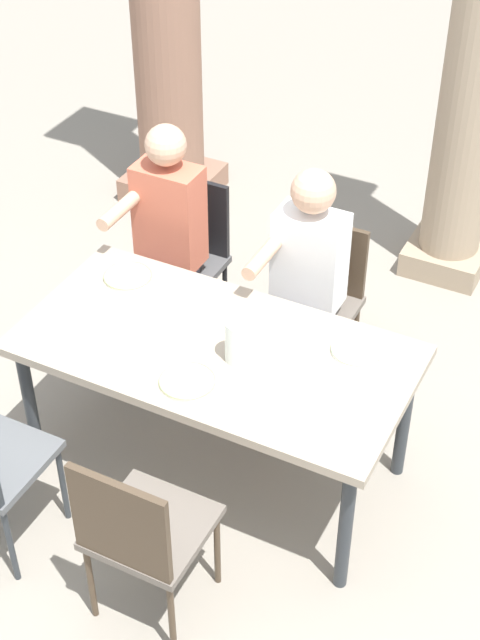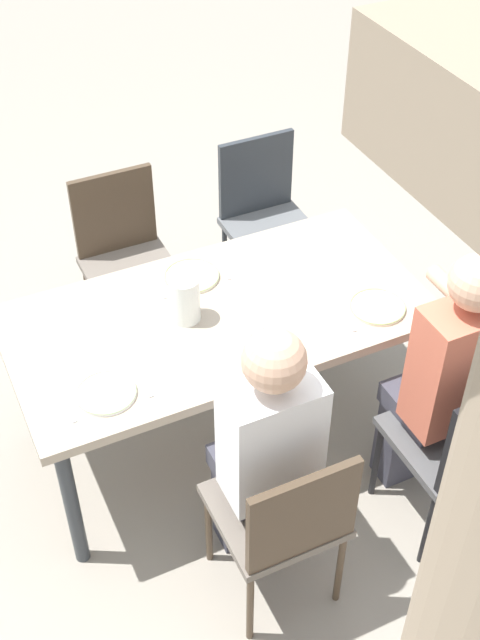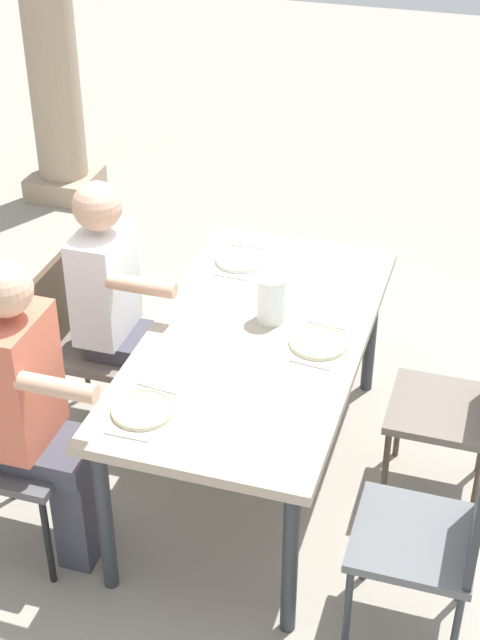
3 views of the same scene
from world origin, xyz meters
TOP-DOWN VIEW (x-y plane):
  - ground_plane at (0.00, 0.00)m, footprint 16.00×16.00m
  - dining_table at (0.00, 0.00)m, footprint 1.74×0.89m
  - chair_west_north at (-0.66, 0.86)m, footprint 0.44×0.44m
  - chair_west_south at (-0.66, -0.86)m, footprint 0.44×0.44m
  - chair_mid_north at (0.13, 0.86)m, footprint 0.44×0.44m
  - chair_mid_south at (0.13, -0.87)m, footprint 0.44×0.44m
  - diner_woman_green at (-0.66, 0.67)m, footprint 0.35×0.49m
  - diner_man_white at (0.12, 0.67)m, footprint 0.35×0.50m
  - plate_0 at (-0.61, 0.26)m, footprint 0.23×0.23m
  - fork_0 at (-0.76, 0.26)m, footprint 0.02×0.17m
  - spoon_0 at (-0.46, 0.26)m, footprint 0.03×0.17m
  - plate_1 at (0.01, -0.26)m, footprint 0.24×0.24m
  - fork_1 at (-0.14, -0.26)m, footprint 0.03×0.17m
  - spoon_1 at (0.16, -0.26)m, footprint 0.03×0.17m
  - plate_2 at (0.57, 0.25)m, footprint 0.23×0.23m
  - fork_2 at (0.42, 0.25)m, footprint 0.02×0.17m
  - spoon_2 at (0.72, 0.25)m, footprint 0.02×0.17m
  - water_pitcher at (0.13, -0.03)m, footprint 0.12×0.12m

SIDE VIEW (x-z plane):
  - ground_plane at x=0.00m, z-range 0.00..0.00m
  - chair_mid_north at x=0.13m, z-range 0.08..0.95m
  - chair_mid_south at x=0.13m, z-range 0.07..0.99m
  - chair_west_north at x=-0.66m, z-range 0.07..0.99m
  - chair_west_south at x=-0.66m, z-range 0.08..1.00m
  - dining_table at x=0.00m, z-range 0.31..1.07m
  - diner_man_white at x=0.12m, z-range 0.05..1.35m
  - diner_woman_green at x=-0.66m, z-range 0.05..1.39m
  - fork_0 at x=-0.76m, z-range 0.76..0.77m
  - spoon_0 at x=-0.46m, z-range 0.76..0.77m
  - fork_1 at x=-0.14m, z-range 0.76..0.77m
  - spoon_1 at x=0.16m, z-range 0.76..0.77m
  - fork_2 at x=0.42m, z-range 0.76..0.77m
  - spoon_2 at x=0.72m, z-range 0.76..0.77m
  - plate_1 at x=0.01m, z-range 0.76..0.78m
  - plate_0 at x=-0.61m, z-range 0.76..0.78m
  - plate_2 at x=0.57m, z-range 0.76..0.78m
  - water_pitcher at x=0.13m, z-range 0.75..0.96m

